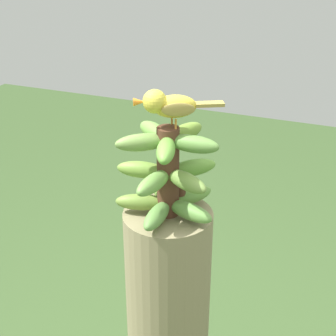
{
  "coord_description": "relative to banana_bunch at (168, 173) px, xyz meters",
  "views": [
    {
      "loc": [
        1.0,
        0.42,
        1.76
      ],
      "look_at": [
        0.0,
        0.0,
        1.25
      ],
      "focal_mm": 52.82,
      "sensor_mm": 36.0,
      "label": 1
    }
  ],
  "objects": [
    {
      "name": "banana_bunch",
      "position": [
        0.0,
        0.0,
        0.0
      ],
      "size": [
        0.26,
        0.27,
        0.23
      ],
      "color": "#4C2D1E",
      "rests_on": "banana_tree"
    },
    {
      "name": "perched_bird",
      "position": [
        -0.0,
        -0.0,
        0.17
      ],
      "size": [
        0.12,
        0.2,
        0.09
      ],
      "color": "#C68933",
      "rests_on": "banana_bunch"
    }
  ]
}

